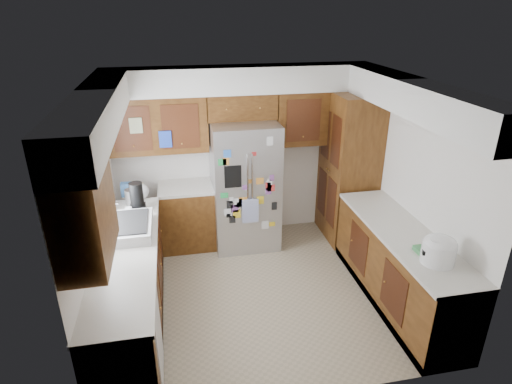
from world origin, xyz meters
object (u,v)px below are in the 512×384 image
rice_cooker (439,249)px  paper_towel (435,252)px  fridge (245,186)px  pantry (348,168)px

rice_cooker → paper_towel: bearing=-159.3°
fridge → paper_towel: fridge is taller
fridge → paper_towel: size_ratio=6.60×
fridge → rice_cooker: fridge is taller
pantry → rice_cooker: pantry is taller
rice_cooker → paper_towel: size_ratio=1.22×
pantry → fridge: pantry is taller
pantry → rice_cooker: (-0.00, -2.25, -0.01)m
fridge → rice_cooker: size_ratio=5.40×
pantry → fridge: bearing=177.9°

